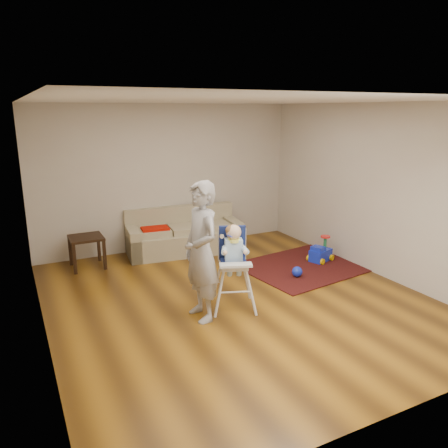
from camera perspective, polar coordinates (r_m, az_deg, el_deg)
name	(u,v)px	position (r m, az deg, el deg)	size (l,w,h in m)	color
ground	(237,299)	(6.25, 1.67, -9.74)	(5.50, 5.50, 0.00)	#482C0D
room_envelope	(220,162)	(6.20, -0.52, 8.11)	(5.04, 5.52, 2.72)	beige
sofa	(184,231)	(8.13, -5.24, -0.91)	(2.18, 1.09, 0.81)	gray
side_table	(87,252)	(7.70, -17.45, -3.50)	(0.54, 0.54, 0.54)	black
area_rug	(307,265)	(7.62, 10.75, -5.33)	(2.14, 1.61, 0.02)	black
ride_on_toy	(321,249)	(7.82, 12.53, -3.19)	(0.39, 0.28, 0.43)	#172ED7
toy_ball	(297,272)	(7.05, 9.53, -6.16)	(0.17, 0.17, 0.17)	#172ED7
high_chair	(233,268)	(5.79, 1.24, -5.80)	(0.70, 0.70, 1.16)	silver
adult	(201,252)	(5.41, -2.98, -3.64)	(0.65, 0.42, 1.77)	#97979A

